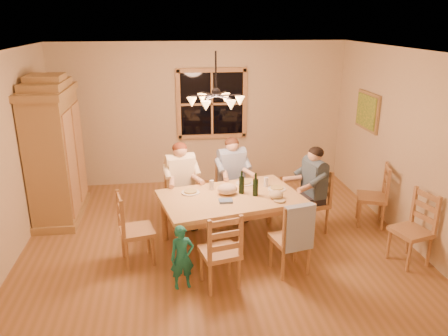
{
  "coord_description": "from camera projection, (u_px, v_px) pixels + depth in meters",
  "views": [
    {
      "loc": [
        -0.65,
        -5.7,
        3.1
      ],
      "look_at": [
        0.12,
        0.1,
        1.08
      ],
      "focal_mm": 35.0,
      "sensor_mm": 36.0,
      "label": 1
    }
  ],
  "objects": [
    {
      "name": "chair_spare_back",
      "position": [
        370.0,
        206.0,
        6.83
      ],
      "size": [
        0.55,
        0.56,
        0.99
      ],
      "rotation": [
        0.0,
        0.0,
        1.21
      ],
      "color": "#AE834C",
      "rests_on": "floor"
    },
    {
      "name": "dining_table",
      "position": [
        230.0,
        202.0,
        6.08
      ],
      "size": [
        2.1,
        1.54,
        0.76
      ],
      "rotation": [
        0.0,
        0.0,
        0.22
      ],
      "color": "tan",
      "rests_on": "floor"
    },
    {
      "name": "wine_bottle_a",
      "position": [
        242.0,
        182.0,
        6.09
      ],
      "size": [
        0.08,
        0.08,
        0.33
      ],
      "primitive_type": "cylinder",
      "color": "black",
      "rests_on": "dining_table"
    },
    {
      "name": "chair_near_right",
      "position": [
        290.0,
        250.0,
        5.56
      ],
      "size": [
        0.52,
        0.51,
        0.99
      ],
      "rotation": [
        0.0,
        0.0,
        0.22
      ],
      "color": "#AE834C",
      "rests_on": "floor"
    },
    {
      "name": "chair_far_left",
      "position": [
        182.0,
        206.0,
        6.83
      ],
      "size": [
        0.52,
        0.51,
        0.99
      ],
      "rotation": [
        0.0,
        0.0,
        3.36
      ],
      "color": "#AE834C",
      "rests_on": "floor"
    },
    {
      "name": "armoire",
      "position": [
        56.0,
        154.0,
        6.87
      ],
      "size": [
        0.66,
        1.4,
        2.3
      ],
      "color": "olive",
      "rests_on": "floor"
    },
    {
      "name": "towel",
      "position": [
        299.0,
        228.0,
        5.26
      ],
      "size": [
        0.39,
        0.18,
        0.58
      ],
      "primitive_type": "cube",
      "rotation": [
        0.0,
        0.0,
        0.22
      ],
      "color": "#94ABC9",
      "rests_on": "chair_near_right"
    },
    {
      "name": "painting",
      "position": [
        367.0,
        111.0,
        7.37
      ],
      "size": [
        0.06,
        0.78,
        0.64
      ],
      "color": "olive",
      "rests_on": "wall_right"
    },
    {
      "name": "floor",
      "position": [
        217.0,
        239.0,
        6.44
      ],
      "size": [
        5.5,
        5.5,
        0.0
      ],
      "primitive_type": "plane",
      "color": "olive",
      "rests_on": "ground"
    },
    {
      "name": "wine_glass_a",
      "position": [
        212.0,
        185.0,
        6.25
      ],
      "size": [
        0.06,
        0.06,
        0.14
      ],
      "primitive_type": "cylinder",
      "color": "silver",
      "rests_on": "dining_table"
    },
    {
      "name": "wall_left",
      "position": [
        6.0,
        160.0,
        5.66
      ],
      "size": [
        0.02,
        5.0,
        2.7
      ],
      "primitive_type": "cube",
      "color": "beige",
      "rests_on": "floor"
    },
    {
      "name": "ceiling",
      "position": [
        216.0,
        51.0,
        5.55
      ],
      "size": [
        5.5,
        5.0,
        0.02
      ],
      "primitive_type": "cube",
      "color": "white",
      "rests_on": "wall_back"
    },
    {
      "name": "wall_right",
      "position": [
        404.0,
        145.0,
        6.34
      ],
      "size": [
        0.02,
        5.0,
        2.7
      ],
      "primitive_type": "cube",
      "color": "beige",
      "rests_on": "floor"
    },
    {
      "name": "wine_bottle_b",
      "position": [
        256.0,
        184.0,
        6.01
      ],
      "size": [
        0.08,
        0.08,
        0.33
      ],
      "primitive_type": "cylinder",
      "color": "black",
      "rests_on": "dining_table"
    },
    {
      "name": "napkin",
      "position": [
        226.0,
        201.0,
        5.85
      ],
      "size": [
        0.21,
        0.18,
        0.03
      ],
      "primitive_type": "cube",
      "rotation": [
        0.0,
        0.0,
        0.22
      ],
      "color": "slate",
      "rests_on": "dining_table"
    },
    {
      "name": "chair_end_right",
      "position": [
        311.0,
        212.0,
        6.62
      ],
      "size": [
        0.51,
        0.52,
        0.99
      ],
      "rotation": [
        0.0,
        0.0,
        1.79
      ],
      "color": "#AE834C",
      "rests_on": "floor"
    },
    {
      "name": "chandelier",
      "position": [
        216.0,
        99.0,
        5.76
      ],
      "size": [
        0.77,
        0.68,
        0.71
      ],
      "color": "black",
      "rests_on": "ceiling"
    },
    {
      "name": "chair_near_left",
      "position": [
        220.0,
        263.0,
        5.25
      ],
      "size": [
        0.52,
        0.51,
        0.99
      ],
      "rotation": [
        0.0,
        0.0,
        0.22
      ],
      "color": "#AE834C",
      "rests_on": "floor"
    },
    {
      "name": "chair_far_right",
      "position": [
        232.0,
        199.0,
        7.11
      ],
      "size": [
        0.52,
        0.51,
        0.99
      ],
      "rotation": [
        0.0,
        0.0,
        3.36
      ],
      "color": "#AE834C",
      "rests_on": "floor"
    },
    {
      "name": "plate_slate",
      "position": [
        277.0,
        189.0,
        6.27
      ],
      "size": [
        0.26,
        0.26,
        0.02
      ],
      "primitive_type": "cylinder",
      "color": "white",
      "rests_on": "dining_table"
    },
    {
      "name": "chair_spare_front",
      "position": [
        409.0,
        242.0,
        5.75
      ],
      "size": [
        0.52,
        0.54,
        0.99
      ],
      "rotation": [
        0.0,
        0.0,
        1.84
      ],
      "color": "#AE834C",
      "rests_on": "floor"
    },
    {
      "name": "wine_glass_b",
      "position": [
        266.0,
        182.0,
        6.36
      ],
      "size": [
        0.06,
        0.06,
        0.14
      ],
      "primitive_type": "cylinder",
      "color": "silver",
      "rests_on": "dining_table"
    },
    {
      "name": "child",
      "position": [
        182.0,
        257.0,
        5.18
      ],
      "size": [
        0.32,
        0.25,
        0.8
      ],
      "primitive_type": "imported",
      "rotation": [
        0.0,
        0.0,
        0.19
      ],
      "color": "#1B7D74",
      "rests_on": "floor"
    },
    {
      "name": "plate_woman",
      "position": [
        191.0,
        193.0,
        6.14
      ],
      "size": [
        0.26,
        0.26,
        0.02
      ],
      "primitive_type": "cylinder",
      "color": "white",
      "rests_on": "dining_table"
    },
    {
      "name": "cap",
      "position": [
        276.0,
        195.0,
        5.95
      ],
      "size": [
        0.2,
        0.2,
        0.11
      ],
      "primitive_type": "ellipsoid",
      "color": "tan",
      "rests_on": "dining_table"
    },
    {
      "name": "adult_woman",
      "position": [
        181.0,
        174.0,
        6.66
      ],
      "size": [
        0.46,
        0.49,
        0.87
      ],
      "rotation": [
        0.0,
        0.0,
        3.36
      ],
      "color": "beige",
      "rests_on": "floor"
    },
    {
      "name": "wall_back",
      "position": [
        201.0,
        114.0,
        8.34
      ],
      "size": [
        5.5,
        0.02,
        2.7
      ],
      "primitive_type": "cube",
      "color": "beige",
      "rests_on": "floor"
    },
    {
      "name": "chair_end_left",
      "position": [
        138.0,
        241.0,
        5.77
      ],
      "size": [
        0.51,
        0.52,
        0.99
      ],
      "rotation": [
        0.0,
        0.0,
        -1.35
      ],
      "color": "#AE834C",
      "rests_on": "floor"
    },
    {
      "name": "adult_slate_man",
      "position": [
        313.0,
        179.0,
        6.45
      ],
      "size": [
        0.49,
        0.46,
        0.87
      ],
      "rotation": [
        0.0,
        0.0,
        1.79
      ],
      "color": "#394B5B",
      "rests_on": "floor"
    },
    {
      "name": "cloth_bundle",
      "position": [
        227.0,
        189.0,
        6.08
      ],
      "size": [
        0.28,
        0.22,
        0.15
      ],
      "primitive_type": "ellipsoid",
      "color": "tan",
      "rests_on": "dining_table"
    },
    {
      "name": "adult_plaid_man",
      "position": [
        232.0,
        168.0,
        6.93
      ],
      "size": [
        0.46,
        0.49,
        0.87
      ],
      "rotation": [
        0.0,
        0.0,
        3.36
      ],
      "color": "#365B96",
      "rests_on": "floor"
    },
    {
      "name": "plate_plaid",
      "position": [
        245.0,
        183.0,
        6.48
      ],
      "size": [
        0.26,
        0.26,
        0.02
      ],
      "primitive_type": "cylinder",
      "color": "white",
      "rests_on": "dining_table"
    },
    {
      "name": "window",
      "position": [
        212.0,
        104.0,
        8.27
      ],
      "size": [
        1.3,
        0.06,
        1.3
      ],
      "color": "black",
      "rests_on": "wall_back"
    }
  ]
}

